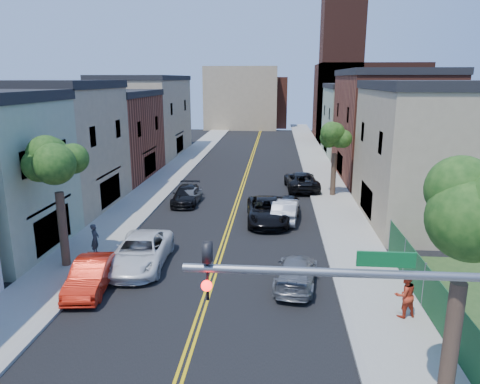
% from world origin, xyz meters
% --- Properties ---
extents(sidewalk_left, '(3.20, 100.00, 0.15)m').
position_xyz_m(sidewalk_left, '(-7.90, 40.00, 0.07)').
color(sidewalk_left, gray).
rests_on(sidewalk_left, ground).
extents(sidewalk_right, '(3.20, 100.00, 0.15)m').
position_xyz_m(sidewalk_right, '(7.90, 40.00, 0.07)').
color(sidewalk_right, gray).
rests_on(sidewalk_right, ground).
extents(curb_left, '(0.30, 100.00, 0.15)m').
position_xyz_m(curb_left, '(-6.15, 40.00, 0.07)').
color(curb_left, gray).
rests_on(curb_left, ground).
extents(curb_right, '(0.30, 100.00, 0.15)m').
position_xyz_m(curb_right, '(6.15, 40.00, 0.07)').
color(curb_right, gray).
rests_on(curb_right, ground).
extents(bldg_left_tan_near, '(9.00, 10.00, 9.00)m').
position_xyz_m(bldg_left_tan_near, '(-14.00, 25.00, 4.50)').
color(bldg_left_tan_near, '#998466').
rests_on(bldg_left_tan_near, ground).
extents(bldg_left_brick, '(9.00, 12.00, 8.00)m').
position_xyz_m(bldg_left_brick, '(-14.00, 36.00, 4.00)').
color(bldg_left_brick, brown).
rests_on(bldg_left_brick, ground).
extents(bldg_left_tan_far, '(9.00, 16.00, 9.50)m').
position_xyz_m(bldg_left_tan_far, '(-14.00, 50.00, 4.75)').
color(bldg_left_tan_far, '#998466').
rests_on(bldg_left_tan_far, ground).
extents(bldg_right_tan, '(9.00, 12.00, 9.00)m').
position_xyz_m(bldg_right_tan, '(14.00, 24.00, 4.50)').
color(bldg_right_tan, '#998466').
rests_on(bldg_right_tan, ground).
extents(bldg_right_brick, '(9.00, 14.00, 10.00)m').
position_xyz_m(bldg_right_brick, '(14.00, 38.00, 5.00)').
color(bldg_right_brick, brown).
rests_on(bldg_right_brick, ground).
extents(bldg_right_palegrn, '(9.00, 12.00, 8.50)m').
position_xyz_m(bldg_right_palegrn, '(14.00, 52.00, 4.25)').
color(bldg_right_palegrn, gray).
rests_on(bldg_right_palegrn, ground).
extents(church, '(16.20, 14.20, 22.60)m').
position_xyz_m(church, '(16.33, 67.07, 7.24)').
color(church, '#4C2319').
rests_on(church, ground).
extents(backdrop_left, '(14.00, 8.00, 12.00)m').
position_xyz_m(backdrop_left, '(-4.00, 82.00, 6.00)').
color(backdrop_left, '#998466').
rests_on(backdrop_left, ground).
extents(backdrop_center, '(10.00, 8.00, 10.00)m').
position_xyz_m(backdrop_center, '(0.00, 86.00, 5.00)').
color(backdrop_center, brown).
rests_on(backdrop_center, ground).
extents(fence_right, '(0.04, 15.00, 1.90)m').
position_xyz_m(fence_right, '(9.50, 9.50, 1.10)').
color(fence_right, '#143F1E').
rests_on(fence_right, sidewalk_right).
extents(tree_left_mid, '(5.20, 5.20, 9.29)m').
position_xyz_m(tree_left_mid, '(-7.88, 14.01, 6.58)').
color(tree_left_mid, '#3A2A1D').
rests_on(tree_left_mid, sidewalk_left).
extents(tree_right_corner, '(5.80, 5.80, 10.35)m').
position_xyz_m(tree_right_corner, '(7.93, 4.01, 7.31)').
color(tree_right_corner, '#3A2A1D').
rests_on(tree_right_corner, sidewalk_right).
extents(tree_right_far, '(4.40, 4.40, 8.03)m').
position_xyz_m(tree_right_far, '(7.92, 30.01, 5.76)').
color(tree_right_far, '#3A2A1D').
rests_on(tree_right_far, sidewalk_right).
extents(red_sedan, '(2.06, 4.60, 1.47)m').
position_xyz_m(red_sedan, '(-5.50, 11.57, 0.73)').
color(red_sedan, red).
rests_on(red_sedan, ground).
extents(white_pickup, '(2.93, 5.93, 1.62)m').
position_xyz_m(white_pickup, '(-4.00, 14.46, 0.81)').
color(white_pickup, silver).
rests_on(white_pickup, ground).
extents(grey_car_left, '(1.89, 4.09, 1.36)m').
position_xyz_m(grey_car_left, '(-3.80, 26.59, 0.68)').
color(grey_car_left, slate).
rests_on(grey_car_left, ground).
extents(black_car_left, '(2.17, 4.89, 1.40)m').
position_xyz_m(black_car_left, '(-4.04, 26.82, 0.70)').
color(black_car_left, black).
rests_on(black_car_left, ground).
extents(grey_car_right, '(2.49, 4.83, 1.34)m').
position_xyz_m(grey_car_right, '(4.15, 12.89, 0.67)').
color(grey_car_right, slate).
rests_on(grey_car_right, ground).
extents(black_car_right, '(1.79, 4.06, 1.36)m').
position_xyz_m(black_car_right, '(4.06, 25.08, 0.68)').
color(black_car_right, black).
rests_on(black_car_right, ground).
extents(silver_car_right, '(2.12, 4.90, 1.57)m').
position_xyz_m(silver_car_right, '(3.80, 23.10, 0.78)').
color(silver_car_right, '#A5A6AD').
rests_on(silver_car_right, ground).
extents(dark_car_right_far, '(3.15, 6.06, 1.63)m').
position_xyz_m(dark_car_right_far, '(5.38, 32.14, 0.81)').
color(dark_car_right_far, black).
rests_on(dark_car_right_far, ground).
extents(black_suv_lane, '(3.16, 6.13, 1.65)m').
position_xyz_m(black_suv_lane, '(2.52, 22.55, 0.83)').
color(black_suv_lane, black).
rests_on(black_suv_lane, ground).
extents(pedestrian_left, '(0.47, 0.67, 1.75)m').
position_xyz_m(pedestrian_left, '(-6.92, 15.57, 1.02)').
color(pedestrian_left, '#282930').
rests_on(pedestrian_left, sidewalk_left).
extents(pedestrian_right, '(1.13, 1.01, 1.94)m').
position_xyz_m(pedestrian_right, '(8.45, 10.04, 1.12)').
color(pedestrian_right, '#B7331C').
rests_on(pedestrian_right, sidewalk_right).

